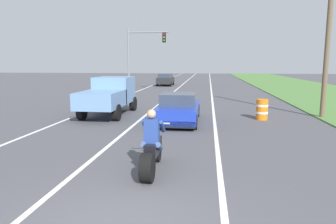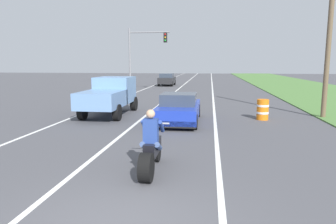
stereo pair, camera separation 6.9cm
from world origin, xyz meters
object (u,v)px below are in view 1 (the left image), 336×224
Objects in this scene: sports_car_blue at (179,109)px; pickup_truck_left_lane_light_blue at (109,94)px; construction_barrel_nearest at (262,109)px; motorcycle_with_rider at (152,150)px; traffic_light_mast_near at (140,50)px; distant_car_far_ahead at (165,79)px.

sports_car_blue is 4.20m from pickup_truck_left_lane_light_blue.
construction_barrel_nearest is (3.98, 1.21, -0.13)m from sports_car_blue.
traffic_light_mast_near is at bearing 102.98° from motorcycle_with_rider.
sports_car_blue is at bearing -22.58° from pickup_truck_left_lane_light_blue.
sports_car_blue is (0.02, 6.87, 0.04)m from motorcycle_with_rider.
traffic_light_mast_near reaches higher than sports_car_blue.
sports_car_blue is at bearing 89.85° from motorcycle_with_rider.
pickup_truck_left_lane_light_blue is 4.80× the size of construction_barrel_nearest.
distant_car_far_ahead is (-0.03, 22.20, -0.33)m from pickup_truck_left_lane_light_blue.
pickup_truck_left_lane_light_blue reaches higher than sports_car_blue.
construction_barrel_nearest is (9.06, -13.88, -3.45)m from traffic_light_mast_near.
pickup_truck_left_lane_light_blue reaches higher than distant_car_far_ahead.
distant_car_far_ahead is at bearing 90.07° from pickup_truck_left_lane_light_blue.
pickup_truck_left_lane_light_blue is (-3.83, 8.47, 0.51)m from motorcycle_with_rider.
pickup_truck_left_lane_light_blue is at bearing -84.80° from traffic_light_mast_near.
sports_car_blue is 1.08× the size of distant_car_far_ahead.
distant_car_far_ahead is at bearing 99.25° from sports_car_blue.
motorcycle_with_rider is 9.01m from construction_barrel_nearest.
construction_barrel_nearest is (4.00, 8.08, -0.09)m from motorcycle_with_rider.
pickup_truck_left_lane_light_blue is 13.84m from traffic_light_mast_near.
pickup_truck_left_lane_light_blue is (-3.85, 1.60, 0.48)m from sports_car_blue.
motorcycle_with_rider is at bearing -116.32° from construction_barrel_nearest.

